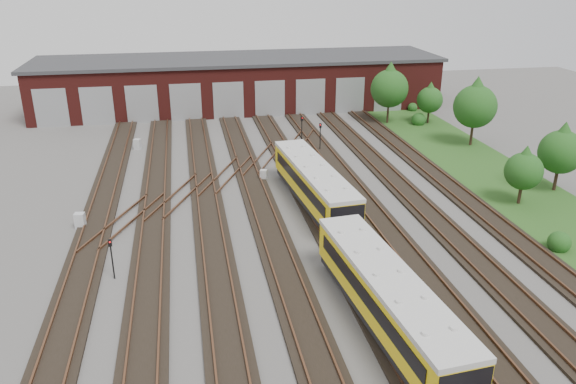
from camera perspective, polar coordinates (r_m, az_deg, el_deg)
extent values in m
plane|color=#474542|center=(37.12, 1.86, -5.54)|extent=(120.00, 120.00, 0.00)
cube|color=black|center=(36.96, -20.01, -6.96)|extent=(2.40, 70.00, 0.18)
cube|color=brown|center=(37.02, -21.14, -6.79)|extent=(0.10, 70.00, 0.15)
cube|color=brown|center=(36.76, -18.94, -6.68)|extent=(0.10, 70.00, 0.15)
cube|color=black|center=(36.45, -13.78, -6.61)|extent=(2.40, 70.00, 0.18)
cube|color=brown|center=(36.43, -14.93, -6.45)|extent=(0.10, 70.00, 0.15)
cube|color=brown|center=(36.33, -12.67, -6.31)|extent=(0.10, 70.00, 0.15)
cube|color=black|center=(36.37, -7.46, -6.18)|extent=(2.40, 70.00, 0.18)
cube|color=brown|center=(36.28, -8.61, -6.04)|extent=(0.10, 70.00, 0.15)
cube|color=brown|center=(36.33, -6.34, -5.87)|extent=(0.10, 70.00, 0.15)
cube|color=black|center=(36.73, -1.20, -5.68)|extent=(2.40, 70.00, 0.18)
cube|color=brown|center=(36.56, -2.31, -5.55)|extent=(0.10, 70.00, 0.15)
cube|color=brown|center=(36.77, -0.09, -5.36)|extent=(0.10, 70.00, 0.15)
cube|color=black|center=(37.52, 4.86, -5.13)|extent=(2.40, 70.00, 0.18)
cube|color=brown|center=(37.27, 3.80, -5.01)|extent=(0.10, 70.00, 0.15)
cube|color=brown|center=(37.63, 5.93, -4.81)|extent=(0.10, 70.00, 0.15)
cube|color=black|center=(38.70, 10.60, -4.56)|extent=(2.40, 70.00, 0.18)
cube|color=brown|center=(38.39, 9.61, -4.44)|extent=(0.10, 70.00, 0.15)
cube|color=brown|center=(38.88, 11.61, -4.24)|extent=(0.10, 70.00, 0.15)
cube|color=black|center=(40.25, 15.94, -3.98)|extent=(2.40, 70.00, 0.18)
cube|color=brown|center=(39.88, 15.03, -3.87)|extent=(0.10, 70.00, 0.15)
cube|color=brown|center=(40.50, 16.87, -3.67)|extent=(0.10, 70.00, 0.15)
cube|color=black|center=(42.13, 20.83, -3.43)|extent=(2.40, 70.00, 0.18)
cube|color=brown|center=(41.70, 20.02, -3.32)|extent=(0.10, 70.00, 0.15)
cube|color=brown|center=(42.43, 21.70, -3.13)|extent=(0.10, 70.00, 0.15)
cube|color=brown|center=(45.36, -10.83, -0.26)|extent=(5.40, 9.62, 0.15)
cube|color=brown|center=(49.20, -6.23, 1.81)|extent=(5.40, 9.62, 0.15)
cube|color=brown|center=(53.36, -2.31, 3.56)|extent=(5.40, 9.62, 0.15)
cube|color=brown|center=(41.93, -16.23, -2.69)|extent=(5.40, 9.62, 0.15)
cube|color=brown|center=(57.78, 1.03, 5.03)|extent=(5.40, 9.62, 0.15)
cube|color=#4E1613|center=(73.81, -4.94, 10.92)|extent=(50.00, 12.00, 6.00)
cube|color=#313133|center=(73.27, -5.02, 13.34)|extent=(51.00, 12.50, 0.40)
cube|color=gray|center=(69.31, -22.92, 7.86)|extent=(3.60, 0.12, 4.40)
cube|color=gray|center=(68.42, -18.80, 8.26)|extent=(3.60, 0.12, 4.40)
cube|color=gray|center=(67.89, -14.59, 8.62)|extent=(3.60, 0.12, 4.40)
cube|color=gray|center=(67.73, -10.33, 8.94)|extent=(3.60, 0.12, 4.40)
cube|color=gray|center=(67.94, -6.07, 9.22)|extent=(3.60, 0.12, 4.40)
cube|color=gray|center=(68.51, -1.84, 9.44)|extent=(3.60, 0.12, 4.40)
cube|color=gray|center=(69.43, 2.29, 9.60)|extent=(3.60, 0.12, 4.40)
cube|color=gray|center=(70.70, 6.30, 9.72)|extent=(3.60, 0.12, 4.40)
cube|color=gray|center=(72.30, 10.16, 9.78)|extent=(3.60, 0.12, 4.40)
cube|color=#264717|center=(52.50, 20.07, 1.60)|extent=(8.00, 55.00, 0.05)
cube|color=black|center=(29.49, 9.88, -12.54)|extent=(3.32, 14.05, 0.56)
cube|color=yellow|center=(28.78, 10.05, -10.40)|extent=(3.60, 14.07, 2.04)
cube|color=silver|center=(28.18, 10.21, -8.41)|extent=(3.69, 14.08, 0.28)
cube|color=black|center=(28.20, 7.79, -10.43)|extent=(1.11, 12.21, 0.79)
cube|color=black|center=(29.16, 12.29, -9.59)|extent=(1.11, 12.21, 0.79)
cube|color=black|center=(42.98, 2.62, -0.65)|extent=(3.32, 14.05, 0.56)
cube|color=yellow|center=(42.49, 2.65, 0.97)|extent=(3.60, 14.07, 2.04)
cube|color=silver|center=(42.09, 2.67, 2.44)|extent=(3.69, 14.08, 0.28)
cube|color=black|center=(42.06, 1.07, 1.10)|extent=(1.11, 12.21, 0.79)
cube|color=black|center=(42.79, 4.21, 1.42)|extent=(1.11, 12.21, 0.79)
cylinder|color=black|center=(34.55, -17.39, -6.85)|extent=(0.09, 0.09, 2.15)
cube|color=black|center=(33.97, -17.64, -4.94)|extent=(0.23, 0.16, 0.43)
sphere|color=red|center=(33.86, -17.67, -4.88)|extent=(0.10, 0.10, 0.10)
cylinder|color=black|center=(45.29, 0.38, 1.43)|extent=(0.09, 0.09, 2.45)
cube|color=black|center=(44.80, 0.38, 3.16)|extent=(0.23, 0.14, 0.44)
sphere|color=red|center=(44.69, 0.41, 3.23)|extent=(0.11, 0.11, 0.11)
cylinder|color=black|center=(58.94, 1.41, 6.22)|extent=(0.09, 0.09, 2.17)
cube|color=black|center=(58.59, 1.42, 7.45)|extent=(0.26, 0.20, 0.46)
sphere|color=red|center=(58.48, 1.44, 7.52)|extent=(0.11, 0.11, 0.11)
cylinder|color=black|center=(55.79, 3.28, 5.36)|extent=(0.09, 0.09, 2.35)
cube|color=black|center=(55.41, 3.31, 6.75)|extent=(0.26, 0.21, 0.46)
sphere|color=red|center=(55.29, 3.34, 6.82)|extent=(0.11, 0.11, 0.11)
cube|color=#B9BCBF|center=(41.98, -20.37, -2.74)|extent=(0.74, 0.64, 1.12)
cube|color=#B9BCBF|center=(58.29, -15.05, 4.71)|extent=(0.79, 0.73, 1.06)
cube|color=#B9BCBF|center=(46.11, 1.46, 0.92)|extent=(0.77, 0.69, 1.11)
cube|color=#B9BCBF|center=(48.12, -2.49, 1.73)|extent=(0.70, 0.64, 0.95)
cube|color=#B9BCBF|center=(48.07, 1.35, 1.83)|extent=(0.75, 0.65, 1.11)
cylinder|color=#301F15|center=(66.88, 10.10, 7.83)|extent=(0.24, 0.24, 2.21)
sphere|color=#1D4413|center=(66.23, 10.27, 10.30)|extent=(4.30, 4.30, 4.30)
cone|color=#1D4413|center=(65.94, 10.36, 11.60)|extent=(3.68, 3.68, 3.07)
cylinder|color=#301F15|center=(67.74, 14.05, 7.39)|extent=(0.22, 0.22, 1.52)
sphere|color=#1D4413|center=(67.28, 14.20, 9.06)|extent=(2.95, 2.95, 2.95)
cone|color=#1D4413|center=(67.06, 14.29, 9.93)|extent=(2.53, 2.53, 2.11)
cylinder|color=#301F15|center=(60.43, 18.14, 5.53)|extent=(0.27, 0.27, 2.21)
sphere|color=#1D4413|center=(59.71, 18.47, 8.24)|extent=(4.29, 4.29, 4.29)
cone|color=#1D4413|center=(59.39, 18.65, 9.67)|extent=(3.68, 3.68, 3.06)
cylinder|color=#301F15|center=(46.77, 22.47, -0.28)|extent=(0.25, 0.25, 1.47)
sphere|color=#1D4413|center=(46.11, 22.82, 1.97)|extent=(2.86, 2.86, 2.86)
cone|color=#1D4413|center=(45.80, 23.01, 3.16)|extent=(2.45, 2.45, 2.04)
cylinder|color=#301F15|center=(50.68, 25.53, 1.10)|extent=(0.27, 0.27, 1.81)
sphere|color=#1D4413|center=(49.96, 25.98, 3.68)|extent=(3.52, 3.52, 3.52)
cone|color=#1D4413|center=(49.62, 26.22, 5.05)|extent=(3.02, 3.02, 2.51)
sphere|color=#1D4413|center=(40.37, 25.88, -4.36)|extent=(1.48, 1.48, 1.48)
sphere|color=#1D4413|center=(66.94, 13.13, 7.34)|extent=(1.62, 1.62, 1.62)
sphere|color=#1D4413|center=(73.43, 12.55, 8.51)|extent=(1.21, 1.21, 1.21)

